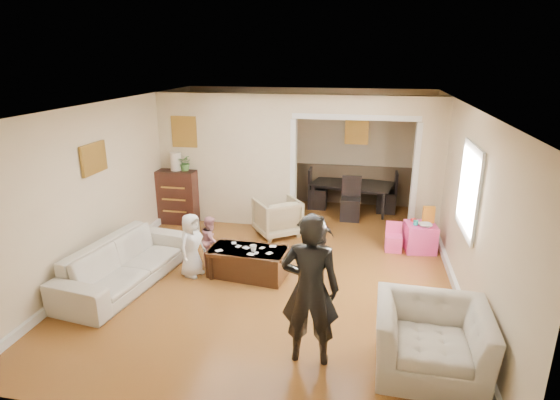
% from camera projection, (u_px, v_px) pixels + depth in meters
% --- Properties ---
extents(floor, '(7.00, 7.00, 0.00)m').
position_uv_depth(floor, '(278.00, 264.00, 7.44)').
color(floor, '#9A5B27').
rests_on(floor, ground).
extents(partition_left, '(2.75, 0.18, 2.60)m').
position_uv_depth(partition_left, '(227.00, 160.00, 8.97)').
color(partition_left, beige).
rests_on(partition_left, ground).
extents(partition_right, '(0.55, 0.18, 2.60)m').
position_uv_depth(partition_right, '(429.00, 169.00, 8.28)').
color(partition_right, beige).
rests_on(partition_right, ground).
extents(partition_header, '(2.22, 0.18, 0.35)m').
position_uv_depth(partition_header, '(356.00, 105.00, 8.18)').
color(partition_header, beige).
rests_on(partition_header, partition_right).
extents(window_pane, '(0.03, 0.95, 1.10)m').
position_uv_depth(window_pane, '(470.00, 190.00, 6.10)').
color(window_pane, white).
rests_on(window_pane, ground).
extents(framed_art_partition, '(0.45, 0.03, 0.55)m').
position_uv_depth(framed_art_partition, '(184.00, 132.00, 8.86)').
color(framed_art_partition, brown).
rests_on(framed_art_partition, partition_left).
extents(framed_art_sofa_wall, '(0.03, 0.55, 0.40)m').
position_uv_depth(framed_art_sofa_wall, '(94.00, 158.00, 6.81)').
color(framed_art_sofa_wall, brown).
extents(framed_art_alcove, '(0.45, 0.03, 0.55)m').
position_uv_depth(framed_art_alcove, '(357.00, 130.00, 9.94)').
color(framed_art_alcove, brown).
extents(sofa, '(1.21, 2.38, 0.66)m').
position_uv_depth(sofa, '(125.00, 263.00, 6.73)').
color(sofa, beige).
rests_on(sofa, ground).
extents(armchair_back, '(1.07, 1.08, 0.71)m').
position_uv_depth(armchair_back, '(277.00, 217.00, 8.59)').
color(armchair_back, tan).
rests_on(armchair_back, ground).
extents(armchair_front, '(1.21, 1.07, 0.76)m').
position_uv_depth(armchair_front, '(431.00, 340.00, 4.83)').
color(armchair_front, beige).
rests_on(armchair_front, ground).
extents(dresser, '(0.79, 0.45, 1.09)m').
position_uv_depth(dresser, '(178.00, 196.00, 9.19)').
color(dresser, '#33140F').
rests_on(dresser, ground).
extents(table_lamp, '(0.22, 0.22, 0.36)m').
position_uv_depth(table_lamp, '(176.00, 161.00, 8.96)').
color(table_lamp, beige).
rests_on(table_lamp, dresser).
extents(potted_plant, '(0.29, 0.26, 0.33)m').
position_uv_depth(potted_plant, '(185.00, 163.00, 8.93)').
color(potted_plant, '#4A7C37').
rests_on(potted_plant, dresser).
extents(coffee_table, '(1.24, 0.73, 0.44)m').
position_uv_depth(coffee_table, '(248.00, 262.00, 7.01)').
color(coffee_table, '#392212').
rests_on(coffee_table, ground).
extents(coffee_cup, '(0.12, 0.12, 0.10)m').
position_uv_depth(coffee_cup, '(253.00, 248.00, 6.86)').
color(coffee_cup, white).
rests_on(coffee_cup, coffee_table).
extents(play_table, '(0.57, 0.57, 0.49)m').
position_uv_depth(play_table, '(420.00, 237.00, 7.91)').
color(play_table, '#F6409A').
rests_on(play_table, ground).
extents(cereal_box, '(0.21, 0.09, 0.30)m').
position_uv_depth(cereal_box, '(429.00, 215.00, 7.86)').
color(cereal_box, yellow).
rests_on(cereal_box, play_table).
extents(cyan_cup, '(0.08, 0.08, 0.08)m').
position_uv_depth(cyan_cup, '(416.00, 223.00, 7.79)').
color(cyan_cup, '#27C4B8').
rests_on(cyan_cup, play_table).
extents(toy_block, '(0.10, 0.09, 0.05)m').
position_uv_depth(toy_block, '(414.00, 220.00, 7.96)').
color(toy_block, red).
rests_on(toy_block, play_table).
extents(play_bowl, '(0.26, 0.26, 0.06)m').
position_uv_depth(play_bowl, '(425.00, 225.00, 7.71)').
color(play_bowl, white).
rests_on(play_bowl, play_table).
extents(dining_table, '(1.88, 1.31, 0.60)m').
position_uv_depth(dining_table, '(352.00, 197.00, 9.98)').
color(dining_table, black).
rests_on(dining_table, ground).
extents(adult_person, '(0.65, 0.44, 1.76)m').
position_uv_depth(adult_person, '(310.00, 290.00, 4.86)').
color(adult_person, black).
rests_on(adult_person, ground).
extents(child_kneel_a, '(0.45, 0.57, 1.01)m').
position_uv_depth(child_kneel_a, '(192.00, 245.00, 6.94)').
color(child_kneel_a, white).
rests_on(child_kneel_a, ground).
extents(child_kneel_b, '(0.39, 0.45, 0.82)m').
position_uv_depth(child_kneel_b, '(211.00, 240.00, 7.36)').
color(child_kneel_b, '#C97D83').
rests_on(child_kneel_b, ground).
extents(child_toddler, '(0.49, 0.41, 0.79)m').
position_uv_depth(child_toddler, '(321.00, 238.00, 7.47)').
color(child_toddler, black).
rests_on(child_toddler, ground).
extents(craft_papers, '(0.89, 0.47, 0.00)m').
position_uv_depth(craft_papers, '(249.00, 249.00, 6.94)').
color(craft_papers, white).
rests_on(craft_papers, coffee_table).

